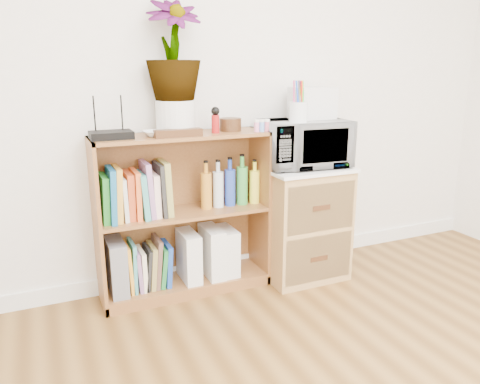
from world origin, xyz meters
TOP-DOWN VIEW (x-y plane):
  - skirting_board at (0.00, 2.24)m, footprint 4.00×0.02m
  - bookshelf at (-0.35, 2.10)m, footprint 1.00×0.30m
  - wicker_unit at (0.40, 2.02)m, footprint 0.50×0.45m
  - microwave at (0.40, 2.02)m, footprint 0.54×0.38m
  - pen_cup at (0.31, 1.95)m, footprint 0.11×0.11m
  - small_appliance at (0.48, 2.08)m, footprint 0.24×0.20m
  - router at (-0.73, 2.08)m, footprint 0.22×0.15m
  - white_bowl at (-0.51, 2.07)m, footprint 0.13×0.13m
  - plant_pot at (-0.37, 2.12)m, footprint 0.22×0.22m
  - potted_plant at (-0.37, 2.12)m, footprint 0.30×0.30m
  - trinket_box at (-0.40, 2.00)m, footprint 0.26×0.06m
  - kokeshi_doll at (-0.16, 2.06)m, footprint 0.04×0.04m
  - wooden_bowl at (-0.05, 2.11)m, footprint 0.13×0.13m
  - paint_jars at (0.11, 2.01)m, footprint 0.11×0.04m
  - file_box at (-0.75, 2.10)m, footprint 0.09×0.25m
  - magazine_holder_left at (-0.33, 2.09)m, footprint 0.09×0.24m
  - magazine_holder_mid at (-0.18, 2.09)m, footprint 0.10×0.24m
  - magazine_holder_right at (-0.09, 2.09)m, footprint 0.09×0.23m
  - cookbooks at (-0.62, 2.10)m, footprint 0.38×0.20m
  - liquor_bottles at (-0.02, 2.10)m, footprint 0.45×0.07m
  - lower_books at (-0.58, 2.10)m, footprint 0.26×0.19m

SIDE VIEW (x-z plane):
  - skirting_board at x=0.00m, z-range 0.00..0.10m
  - lower_books at x=-0.58m, z-range 0.05..0.34m
  - magazine_holder_right at x=-0.09m, z-range 0.07..0.36m
  - magazine_holder_left at x=-0.33m, z-range 0.07..0.37m
  - magazine_holder_mid at x=-0.18m, z-range 0.07..0.38m
  - file_box at x=-0.75m, z-range 0.07..0.38m
  - wicker_unit at x=0.40m, z-range 0.00..0.70m
  - bookshelf at x=-0.35m, z-range 0.00..0.95m
  - cookbooks at x=-0.62m, z-range 0.48..0.79m
  - liquor_bottles at x=-0.02m, z-range 0.49..0.79m
  - microwave at x=0.40m, z-range 0.72..1.00m
  - white_bowl at x=-0.51m, z-range 0.95..0.98m
  - router at x=-0.73m, z-range 0.95..0.99m
  - trinket_box at x=-0.40m, z-range 0.95..0.99m
  - paint_jars at x=0.11m, z-range 0.95..1.01m
  - wooden_bowl at x=-0.05m, z-range 0.95..1.02m
  - kokeshi_doll at x=-0.16m, z-range 0.95..1.05m
  - plant_pot at x=-0.37m, z-range 0.95..1.14m
  - pen_cup at x=0.31m, z-range 1.00..1.12m
  - small_appliance at x=0.48m, z-range 1.00..1.19m
  - potted_plant at x=-0.37m, z-range 1.14..1.66m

